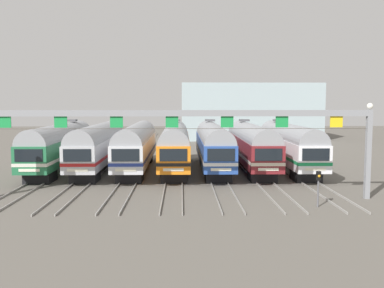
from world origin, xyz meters
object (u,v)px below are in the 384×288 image
(commuter_train_orange, at_px, (175,144))
(commuter_train_maroon, at_px, (251,144))
(commuter_train_stainless, at_px, (98,145))
(commuter_train_white, at_px, (289,144))
(commuter_train_green, at_px, (60,145))
(catenary_gantry, at_px, (172,125))
(commuter_train_blue, at_px, (213,144))
(commuter_train_silver, at_px, (137,144))
(yard_signal_mast, at_px, (318,181))

(commuter_train_orange, xyz_separation_m, commuter_train_maroon, (7.87, 0.00, 0.00))
(commuter_train_stainless, distance_m, commuter_train_maroon, 15.74)
(commuter_train_orange, xyz_separation_m, commuter_train_white, (11.81, 0.00, 0.00))
(commuter_train_green, relative_size, commuter_train_white, 1.00)
(catenary_gantry, bearing_deg, commuter_train_blue, 73.75)
(commuter_train_stainless, height_order, commuter_train_silver, same)
(commuter_train_blue, xyz_separation_m, yard_signal_mast, (5.90, -15.95, -0.95))
(commuter_train_stainless, bearing_deg, catenary_gantry, -59.74)
(commuter_train_green, relative_size, commuter_train_orange, 1.00)
(commuter_train_stainless, xyz_separation_m, commuter_train_white, (19.68, 0.00, 0.00))
(commuter_train_silver, bearing_deg, catenary_gantry, -73.74)
(commuter_train_white, xyz_separation_m, catenary_gantry, (-11.81, -13.50, 2.73))
(commuter_train_green, bearing_deg, catenary_gantry, -48.82)
(commuter_train_green, relative_size, yard_signal_mast, 7.28)
(yard_signal_mast, bearing_deg, commuter_train_white, 82.97)
(commuter_train_stainless, xyz_separation_m, commuter_train_maroon, (15.74, 0.00, 0.00))
(commuter_train_stainless, xyz_separation_m, yard_signal_mast, (17.71, -15.95, -0.94))
(commuter_train_stainless, bearing_deg, commuter_train_white, 0.01)
(commuter_train_maroon, xyz_separation_m, commuter_train_white, (3.94, 0.00, 0.00))
(commuter_train_stainless, bearing_deg, commuter_train_maroon, 0.02)
(commuter_train_green, distance_m, yard_signal_mast, 26.91)
(commuter_train_green, height_order, commuter_train_white, same)
(commuter_train_green, xyz_separation_m, commuter_train_blue, (15.74, 0.00, 0.00))
(commuter_train_white, bearing_deg, commuter_train_silver, -179.98)
(commuter_train_maroon, distance_m, yard_signal_mast, 16.10)
(commuter_train_green, bearing_deg, commuter_train_maroon, 0.00)
(commuter_train_orange, bearing_deg, commuter_train_blue, 0.00)
(catenary_gantry, bearing_deg, commuter_train_stainless, 120.26)
(commuter_train_silver, height_order, catenary_gantry, catenary_gantry)
(commuter_train_maroon, distance_m, catenary_gantry, 15.86)
(commuter_train_silver, distance_m, commuter_train_maroon, 11.81)
(commuter_train_silver, xyz_separation_m, catenary_gantry, (3.94, -13.49, 2.73))
(commuter_train_maroon, bearing_deg, commuter_train_silver, -179.98)
(yard_signal_mast, bearing_deg, commuter_train_blue, 110.31)
(commuter_train_stainless, relative_size, catenary_gantry, 0.63)
(catenary_gantry, bearing_deg, commuter_train_green, 131.18)
(commuter_train_green, xyz_separation_m, yard_signal_mast, (21.65, -15.95, -0.95))
(commuter_train_green, xyz_separation_m, commuter_train_stainless, (3.94, -0.00, -0.00))
(commuter_train_stainless, relative_size, commuter_train_silver, 1.00)
(commuter_train_green, distance_m, catenary_gantry, 18.14)
(commuter_train_silver, height_order, yard_signal_mast, commuter_train_silver)
(commuter_train_white, bearing_deg, commuter_train_green, 180.00)
(commuter_train_green, height_order, commuter_train_maroon, same)
(commuter_train_stainless, relative_size, commuter_train_orange, 1.00)
(commuter_train_stainless, bearing_deg, commuter_train_blue, 0.02)
(commuter_train_silver, distance_m, commuter_train_white, 15.74)
(commuter_train_stainless, distance_m, commuter_train_white, 19.68)
(commuter_train_stainless, bearing_deg, commuter_train_green, 179.94)
(commuter_train_orange, bearing_deg, commuter_train_white, 0.00)
(catenary_gantry, bearing_deg, yard_signal_mast, -13.99)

